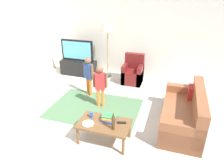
# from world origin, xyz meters

# --- Properties ---
(ground) EXTENTS (7.80, 7.80, 0.00)m
(ground) POSITION_xyz_m (0.00, 0.00, 0.00)
(ground) COLOR beige
(wall_back) EXTENTS (6.00, 0.12, 2.70)m
(wall_back) POSITION_xyz_m (0.00, 3.00, 1.35)
(wall_back) COLOR silver
(wall_back) RESTS_ON ground
(area_rug) EXTENTS (2.20, 1.60, 0.01)m
(area_rug) POSITION_xyz_m (-0.40, 0.42, 0.00)
(area_rug) COLOR #4C724C
(area_rug) RESTS_ON ground
(tv_stand) EXTENTS (1.20, 0.44, 0.50)m
(tv_stand) POSITION_xyz_m (-1.75, 2.30, 0.24)
(tv_stand) COLOR black
(tv_stand) RESTS_ON ground
(tv) EXTENTS (1.10, 0.28, 0.71)m
(tv) POSITION_xyz_m (-1.75, 2.28, 0.85)
(tv) COLOR black
(tv) RESTS_ON tv_stand
(couch) EXTENTS (0.80, 1.80, 0.86)m
(couch) POSITION_xyz_m (1.73, 0.35, 0.29)
(couch) COLOR brown
(couch) RESTS_ON ground
(armchair) EXTENTS (0.60, 0.60, 0.90)m
(armchair) POSITION_xyz_m (0.16, 2.26, 0.30)
(armchair) COLOR maroon
(armchair) RESTS_ON ground
(floor_lamp) EXTENTS (0.36, 0.36, 1.78)m
(floor_lamp) POSITION_xyz_m (-0.75, 2.45, 1.54)
(floor_lamp) COLOR #262626
(floor_lamp) RESTS_ON ground
(child_near_tv) EXTENTS (0.34, 0.21, 1.09)m
(child_near_tv) POSITION_xyz_m (-0.82, 1.06, 0.66)
(child_near_tv) COLOR orange
(child_near_tv) RESTS_ON ground
(child_center) EXTENTS (0.36, 0.18, 1.09)m
(child_center) POSITION_xyz_m (-0.29, 0.57, 0.66)
(child_center) COLOR orange
(child_center) RESTS_ON ground
(coffee_table) EXTENTS (1.00, 0.60, 0.42)m
(coffee_table) POSITION_xyz_m (0.24, -0.63, 0.37)
(coffee_table) COLOR brown
(coffee_table) RESTS_ON ground
(book_stack) EXTENTS (0.30, 0.25, 0.10)m
(book_stack) POSITION_xyz_m (0.29, -0.52, 0.47)
(book_stack) COLOR #334CA5
(book_stack) RESTS_ON coffee_table
(bottle) EXTENTS (0.06, 0.06, 0.34)m
(bottle) POSITION_xyz_m (0.46, -0.75, 0.56)
(bottle) COLOR #4C3319
(bottle) RESTS_ON coffee_table
(tv_remote) EXTENTS (0.18, 0.09, 0.02)m
(tv_remote) POSITION_xyz_m (0.56, -0.53, 0.43)
(tv_remote) COLOR black
(tv_remote) RESTS_ON coffee_table
(soda_can) EXTENTS (0.07, 0.07, 0.12)m
(soda_can) POSITION_xyz_m (-0.06, -0.53, 0.48)
(soda_can) COLOR #2659B2
(soda_can) RESTS_ON coffee_table
(plate) EXTENTS (0.22, 0.22, 0.02)m
(plate) POSITION_xyz_m (-0.04, -0.75, 0.43)
(plate) COLOR white
(plate) RESTS_ON coffee_table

